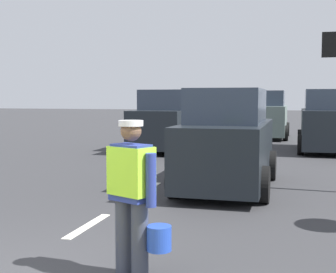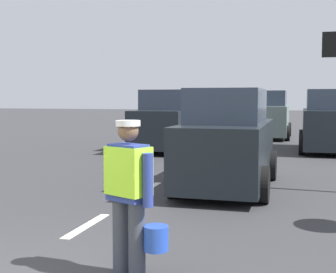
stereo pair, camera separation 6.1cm
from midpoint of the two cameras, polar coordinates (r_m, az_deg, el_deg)
The scene contains 8 objects.
ground_plane at distance 24.91m, azimuth 8.31°, elevation 0.26°, with size 96.00×96.00×0.00m, color #333335.
lane_center_line at distance 29.07m, azimuth 9.32°, elevation 0.89°, with size 0.14×46.40×0.01m.
road_worker at distance 5.05m, azimuth -4.51°, elevation -6.47°, with size 0.75×0.45×1.67m.
car_outgoing_far at distance 22.85m, azimuth 11.86°, elevation 2.41°, with size 1.89×4.30×2.22m.
car_parked_far at distance 17.63m, azimuth 18.57°, elevation 1.56°, with size 2.07×4.15×2.18m.
car_outgoing_ahead at distance 10.00m, azimuth 7.00°, elevation -0.73°, with size 1.87×4.08×2.09m.
car_oncoming_third at distance 37.51m, azimuth 8.18°, elevation 3.23°, with size 1.98×4.01×2.10m.
car_oncoming_lead at distance 17.04m, azimuth -0.25°, elevation 1.68°, with size 2.04×3.96×2.17m.
Camera 1 is at (2.98, -3.66, 1.91)m, focal length 50.84 mm.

